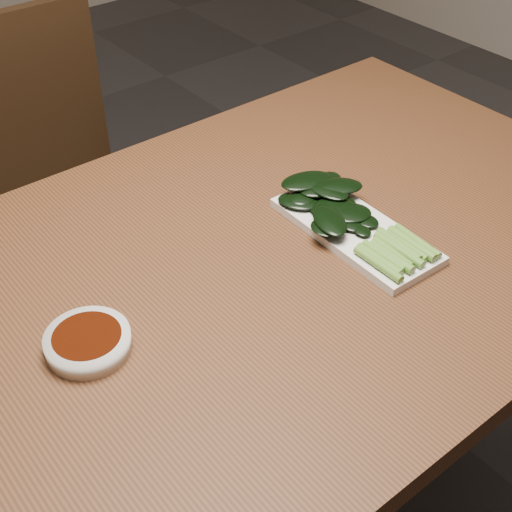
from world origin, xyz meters
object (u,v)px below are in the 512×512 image
object	(u,v)px
table	(237,305)
chair_far	(51,204)
sauce_bowl	(88,342)
gai_lan	(341,211)
serving_plate	(355,230)

from	to	relation	value
table	chair_far	bearing A→B (deg)	90.36
chair_far	sauce_bowl	xyz separation A→B (m)	(-0.24, -0.71, 0.28)
gai_lan	serving_plate	bearing A→B (deg)	-90.50
gai_lan	chair_far	bearing A→B (deg)	105.68
gai_lan	sauce_bowl	bearing A→B (deg)	179.14
table	gai_lan	xyz separation A→B (m)	(0.20, -0.01, 0.10)
sauce_bowl	chair_far	bearing A→B (deg)	71.16
table	sauce_bowl	world-z (taller)	sauce_bowl
chair_far	gai_lan	bearing A→B (deg)	-73.99
table	chair_far	world-z (taller)	chair_far
table	serving_plate	world-z (taller)	serving_plate
table	sauce_bowl	xyz separation A→B (m)	(-0.25, -0.01, 0.08)
sauce_bowl	gai_lan	xyz separation A→B (m)	(0.44, -0.01, 0.01)
chair_far	serving_plate	distance (m)	0.82
sauce_bowl	serving_plate	xyz separation A→B (m)	(0.44, -0.04, -0.01)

